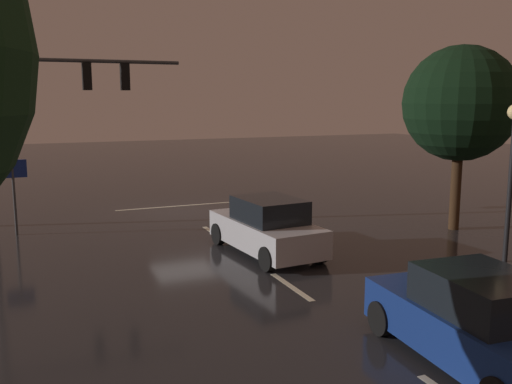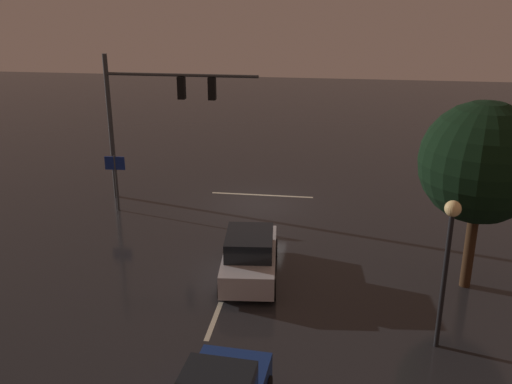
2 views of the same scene
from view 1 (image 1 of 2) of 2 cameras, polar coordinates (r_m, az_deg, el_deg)
name	(u,v)px [view 1 (image 1 of 2)]	position (r m, az deg, el deg)	size (l,w,h in m)	color
ground_plane	(183,212)	(23.18, -7.40, -2.03)	(80.00, 80.00, 0.00)	#232326
traffic_signal_assembly	(51,97)	(22.13, -20.02, 8.99)	(7.11, 0.47, 6.84)	#383A3D
lane_dash_far	(214,233)	(19.44, -4.27, -4.20)	(2.20, 0.16, 0.01)	beige
lane_dash_mid	(291,286)	(14.10, 3.59, -9.52)	(2.20, 0.16, 0.01)	beige
stop_bar	(175,206)	(24.46, -8.24, -1.43)	(5.00, 0.16, 0.01)	beige
car_approaching	(267,227)	(16.76, 1.10, -3.60)	(2.25, 4.49, 1.70)	#B7B7BC
car_distant	(476,322)	(10.61, 21.36, -12.14)	(2.15, 4.46, 1.70)	navy
route_sign	(13,180)	(20.54, -23.37, 1.12)	(0.90, 0.11, 2.61)	#383A3D
tree_left_near	(461,104)	(20.74, 20.01, 8.38)	(3.96, 3.96, 6.40)	#382314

